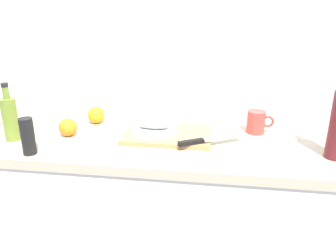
{
  "coord_description": "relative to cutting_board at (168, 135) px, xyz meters",
  "views": [
    {
      "loc": [
        0.37,
        -1.32,
        1.44
      ],
      "look_at": [
        0.18,
        0.02,
        0.95
      ],
      "focal_mm": 35.05,
      "sensor_mm": 36.0,
      "label": 1
    }
  ],
  "objects": [
    {
      "name": "fish_fillet",
      "position": [
        -0.06,
        0.0,
        0.04
      ],
      "size": [
        0.15,
        0.06,
        0.04
      ],
      "primitive_type": "ellipsoid",
      "color": "#999E99",
      "rests_on": "white_plate"
    },
    {
      "name": "pepper_mill",
      "position": [
        -0.51,
        -0.25,
        0.06
      ],
      "size": [
        0.05,
        0.05,
        0.15
      ],
      "primitive_type": "cylinder",
      "color": "black",
      "rests_on": "kitchen_counter"
    },
    {
      "name": "kitchen_counter",
      "position": [
        -0.18,
        -0.02,
        -0.46
      ],
      "size": [
        2.0,
        0.6,
        0.9
      ],
      "color": "white",
      "rests_on": "ground_plane"
    },
    {
      "name": "back_wall",
      "position": [
        -0.18,
        0.31,
        0.34
      ],
      "size": [
        3.2,
        0.05,
        2.5
      ],
      "primitive_type": "cube",
      "color": "silver",
      "rests_on": "ground_plane"
    },
    {
      "name": "orange_0",
      "position": [
        -0.37,
        0.13,
        0.03
      ],
      "size": [
        0.08,
        0.08,
        0.08
      ],
      "primitive_type": "sphere",
      "color": "orange",
      "rests_on": "kitchen_counter"
    },
    {
      "name": "chef_knife",
      "position": [
        0.16,
        -0.09,
        0.02
      ],
      "size": [
        0.27,
        0.17,
        0.02
      ],
      "rotation": [
        0.0,
        0.0,
        0.52
      ],
      "color": "silver",
      "rests_on": "cutting_board"
    },
    {
      "name": "coffee_mug_0",
      "position": [
        0.39,
        0.1,
        0.04
      ],
      "size": [
        0.12,
        0.08,
        0.1
      ],
      "color": "#CC3F38",
      "rests_on": "kitchen_counter"
    },
    {
      "name": "white_plate",
      "position": [
        -0.06,
        0.0,
        0.02
      ],
      "size": [
        0.2,
        0.2,
        0.01
      ],
      "primitive_type": "cylinder",
      "color": "white",
      "rests_on": "cutting_board"
    },
    {
      "name": "orange_1",
      "position": [
        -0.44,
        -0.05,
        0.03
      ],
      "size": [
        0.08,
        0.08,
        0.08
      ],
      "primitive_type": "sphere",
      "color": "orange",
      "rests_on": "kitchen_counter"
    },
    {
      "name": "olive_oil_bottle",
      "position": [
        -0.66,
        -0.12,
        0.09
      ],
      "size": [
        0.06,
        0.06,
        0.25
      ],
      "color": "olive",
      "rests_on": "kitchen_counter"
    },
    {
      "name": "cutting_board",
      "position": [
        0.0,
        0.0,
        0.0
      ],
      "size": [
        0.38,
        0.26,
        0.02
      ],
      "primitive_type": "cube",
      "color": "tan",
      "rests_on": "kitchen_counter"
    }
  ]
}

